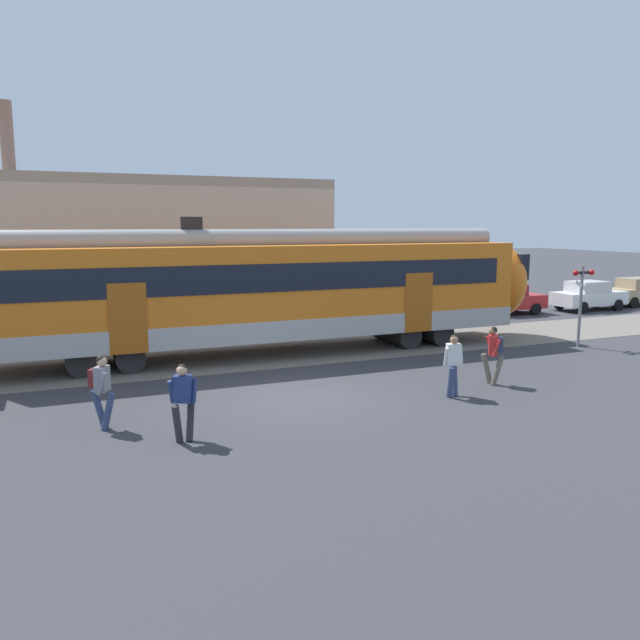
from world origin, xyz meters
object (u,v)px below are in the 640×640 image
at_px(parked_car_red, 505,299).
at_px(crossing_signal, 581,293).
at_px(pedestrian_navy, 183,396).
at_px(pedestrian_red, 494,350).
at_px(pedestrian_grey, 101,385).
at_px(parked_car_white, 589,295).
at_px(parked_car_tan, 639,291).
at_px(pedestrian_white, 453,360).

relative_size(parked_car_red, crossing_signal, 1.34).
distance_m(pedestrian_navy, pedestrian_red, 9.03).
height_order(pedestrian_grey, parked_car_red, pedestrian_grey).
bearing_deg(parked_car_white, pedestrian_red, -143.66).
bearing_deg(pedestrian_navy, pedestrian_red, 8.70).
distance_m(pedestrian_grey, pedestrian_navy, 2.14).
height_order(pedestrian_grey, pedestrian_navy, same).
relative_size(pedestrian_navy, parked_car_red, 0.42).
distance_m(pedestrian_navy, parked_car_tan, 30.31).
relative_size(parked_car_white, parked_car_tan, 1.00).
relative_size(pedestrian_navy, crossing_signal, 0.56).
bearing_deg(crossing_signal, parked_car_tan, 32.68).
distance_m(pedestrian_grey, pedestrian_red, 10.44).
relative_size(pedestrian_navy, pedestrian_red, 1.00).
bearing_deg(pedestrian_red, crossing_signal, 26.80).
bearing_deg(pedestrian_navy, parked_car_tan, 24.32).
xyz_separation_m(pedestrian_red, parked_car_white, (14.53, 10.69, -0.21)).
bearing_deg(parked_car_red, parked_car_white, -5.03).
xyz_separation_m(pedestrian_navy, pedestrian_red, (8.93, 1.37, 0.00)).
xyz_separation_m(pedestrian_grey, parked_car_white, (24.96, 10.54, -0.21)).
distance_m(pedestrian_white, parked_car_white, 19.85).
bearing_deg(pedestrian_white, pedestrian_navy, -174.04).
height_order(pedestrian_grey, pedestrian_white, same).
xyz_separation_m(pedestrian_white, parked_car_tan, (20.48, 11.73, -0.21)).
relative_size(pedestrian_grey, parked_car_white, 0.41).
bearing_deg(pedestrian_red, pedestrian_navy, -171.30).
relative_size(pedestrian_grey, parked_car_tan, 0.41).
xyz_separation_m(pedestrian_grey, parked_car_red, (19.88, 10.98, -0.21)).
height_order(pedestrian_navy, pedestrian_white, same).
xyz_separation_m(pedestrian_navy, parked_car_red, (18.37, 12.50, -0.21)).
distance_m(pedestrian_white, parked_car_tan, 23.60).
relative_size(pedestrian_grey, crossing_signal, 0.56).
bearing_deg(pedestrian_grey, parked_car_red, 28.92).
bearing_deg(crossing_signal, pedestrian_white, -154.79).
bearing_deg(parked_car_red, pedestrian_red, -130.30).
bearing_deg(parked_car_white, pedestrian_white, -145.27).
bearing_deg(parked_car_red, pedestrian_navy, -145.76).
height_order(parked_car_red, parked_car_tan, same).
height_order(parked_car_red, crossing_signal, crossing_signal).
xyz_separation_m(pedestrian_white, parked_car_white, (16.31, 11.31, -0.21)).
height_order(pedestrian_grey, pedestrian_red, same).
relative_size(pedestrian_grey, pedestrian_red, 1.00).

